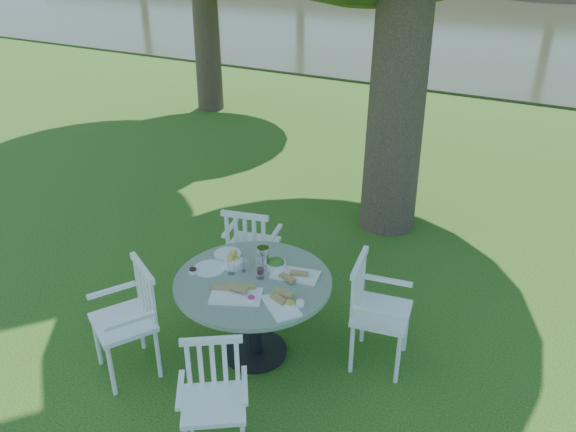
# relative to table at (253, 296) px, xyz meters

# --- Properties ---
(ground) EXTENTS (140.00, 140.00, 0.00)m
(ground) POSITION_rel_table_xyz_m (-0.25, 0.82, -0.61)
(ground) COLOR #1B400D
(ground) RESTS_ON ground
(table) EXTENTS (1.31, 1.31, 0.77)m
(table) POSITION_rel_table_xyz_m (0.00, 0.00, 0.00)
(table) COLOR black
(table) RESTS_ON ground
(chair_ne) EXTENTS (0.54, 0.56, 0.97)m
(chair_ne) POSITION_rel_table_xyz_m (0.88, 0.43, -0.04)
(chair_ne) COLOR white
(chair_ne) RESTS_ON ground
(chair_nw) EXTENTS (0.57, 0.55, 0.94)m
(chair_nw) POSITION_rel_table_xyz_m (-0.57, 0.80, -0.05)
(chair_nw) COLOR white
(chair_nw) RESTS_ON ground
(chair_sw) EXTENTS (0.65, 0.63, 0.97)m
(chair_sw) POSITION_rel_table_xyz_m (-0.76, -0.63, -0.04)
(chair_sw) COLOR white
(chair_sw) RESTS_ON ground
(chair_se) EXTENTS (0.59, 0.58, 0.86)m
(chair_se) POSITION_rel_table_xyz_m (0.28, -0.95, -0.11)
(chair_se) COLOR white
(chair_se) RESTS_ON ground
(tableware) EXTENTS (1.14, 0.85, 0.20)m
(tableware) POSITION_rel_table_xyz_m (-0.02, 0.06, 0.20)
(tableware) COLOR white
(tableware) RESTS_ON table
(river) EXTENTS (100.00, 28.00, 0.12)m
(river) POSITION_rel_table_xyz_m (-0.25, 23.82, -0.61)
(river) COLOR #2C321D
(river) RESTS_ON ground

